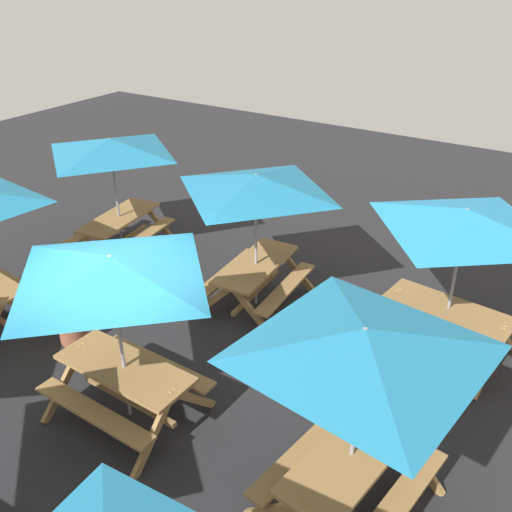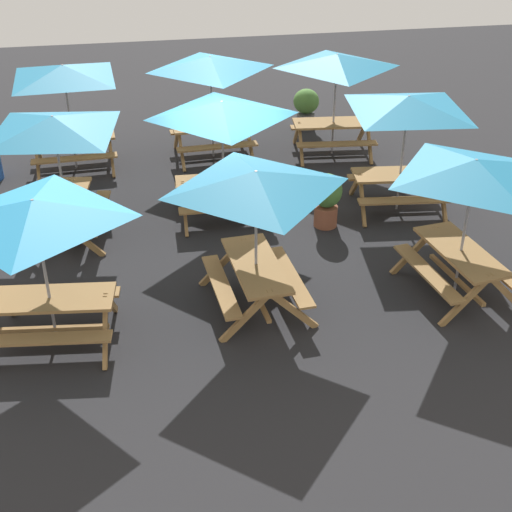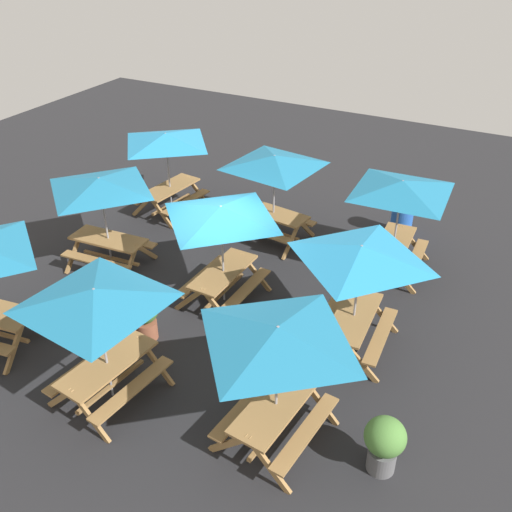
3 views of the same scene
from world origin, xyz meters
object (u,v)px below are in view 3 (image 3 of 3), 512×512
picnic_table_5 (401,193)px  picnic_table_3 (360,261)px  potted_plant_1 (145,314)px  potted_plant_0 (384,442)px  trash_bin_blue (402,217)px  picnic_table_8 (278,343)px  picnic_table_0 (166,144)px  picnic_table_6 (221,220)px  picnic_table_2 (101,191)px  picnic_table_4 (96,305)px  picnic_table_7 (274,167)px

picnic_table_5 → picnic_table_3: bearing=-1.0°
potted_plant_1 → potted_plant_0: bearing=80.3°
trash_bin_blue → picnic_table_8: bearing=0.3°
picnic_table_0 → potted_plant_0: bearing=60.7°
picnic_table_6 → picnic_table_8: size_ratio=1.00×
picnic_table_8 → picnic_table_5: bearing=-176.5°
picnic_table_5 → picnic_table_6: 4.09m
picnic_table_8 → picnic_table_2: bearing=-110.6°
picnic_table_3 → picnic_table_5: (-3.08, -0.10, 0.00)m
picnic_table_2 → trash_bin_blue: (-4.75, 5.72, -1.49)m
picnic_table_4 → picnic_table_7: (-6.32, 0.08, 0.00)m
picnic_table_0 → picnic_table_5: same height
picnic_table_4 → picnic_table_3: bearing=140.8°
picnic_table_2 → picnic_table_5: (-2.95, 5.98, 0.00)m
picnic_table_4 → picnic_table_5: bearing=159.6°
picnic_table_7 → trash_bin_blue: (-1.78, 2.86, -1.49)m
picnic_table_7 → trash_bin_blue: size_ratio=2.86×
picnic_table_3 → picnic_table_7: bearing=-137.0°
picnic_table_3 → picnic_table_4: bearing=-48.8°
picnic_table_5 → potted_plant_1: bearing=-40.3°
picnic_table_0 → picnic_table_6: size_ratio=1.00×
picnic_table_4 → potted_plant_0: (-0.70, 4.67, -1.41)m
picnic_table_2 → picnic_table_4: 4.35m
picnic_table_6 → potted_plant_1: bearing=-20.0°
picnic_table_5 → picnic_table_8: 5.81m
picnic_table_2 → picnic_table_0: bearing=92.7°
picnic_table_3 → picnic_table_2: bearing=-94.3°
picnic_table_7 → potted_plant_0: size_ratio=2.79×
picnic_table_2 → picnic_table_7: size_ratio=0.83×
picnic_table_3 → picnic_table_8: size_ratio=1.00×
picnic_table_2 → picnic_table_3: same height
picnic_table_6 → potted_plant_1: 2.41m
picnic_table_2 → picnic_table_5: bearing=22.1°
picnic_table_3 → picnic_table_6: same height
picnic_table_0 → trash_bin_blue: 6.49m
picnic_table_8 → picnic_table_4: bearing=-74.7°
picnic_table_8 → trash_bin_blue: picnic_table_8 is taller
picnic_table_3 → potted_plant_1: 4.30m
picnic_table_3 → picnic_table_5: bearing=178.8°
picnic_table_2 → picnic_table_5: size_ratio=0.83×
picnic_table_6 → trash_bin_blue: (-4.70, 2.62, -1.49)m
picnic_table_2 → potted_plant_0: bearing=-23.7°
picnic_table_3 → potted_plant_1: (1.65, -3.71, -1.41)m
trash_bin_blue → potted_plant_1: size_ratio=0.93×
picnic_table_8 → potted_plant_0: picnic_table_8 is taller
picnic_table_8 → potted_plant_0: bearing=102.8°
picnic_table_7 → picnic_table_5: bearing=7.5°
picnic_table_7 → potted_plant_0: 7.39m
potted_plant_1 → trash_bin_blue: bearing=152.9°
potted_plant_0 → picnic_table_6: bearing=-121.7°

